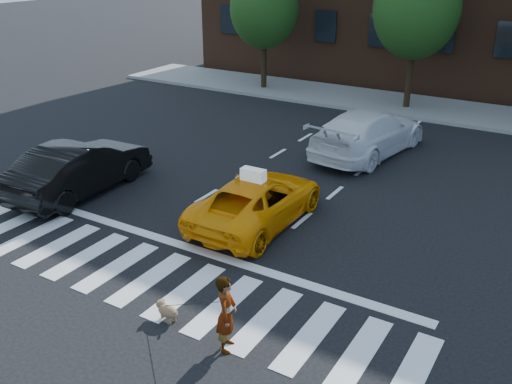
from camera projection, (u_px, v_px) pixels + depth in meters
ground at (150, 279)px, 12.83m from camera, size 120.00×120.00×0.00m
crosswalk at (150, 278)px, 12.82m from camera, size 13.00×2.40×0.01m
stop_line at (193, 249)px, 14.08m from camera, size 12.00×0.30×0.01m
sidewalk_far at (399, 104)px, 26.54m from camera, size 30.00×4.00×0.15m
tree_left at (265, 0)px, 27.70m from camera, size 3.39×3.38×6.50m
taxi at (257, 200)px, 15.20m from camera, size 2.17×4.63×1.28m
black_sedan at (80, 168)px, 17.02m from camera, size 1.92×4.87×1.58m
white_suv at (368, 132)px, 20.17m from camera, size 2.96×5.76×1.60m
woman at (226, 314)px, 10.32m from camera, size 0.55×0.65×1.53m
dog at (166, 310)px, 11.36m from camera, size 0.64×0.34×0.37m
taxi_sign at (253, 175)px, 14.73m from camera, size 0.65×0.29×0.32m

